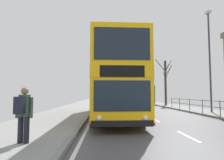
# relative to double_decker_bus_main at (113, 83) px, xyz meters

# --- Properties ---
(ground) EXTENTS (15.80, 140.00, 0.20)m
(ground) POSITION_rel_double_decker_bus_main_xyz_m (1.86, -8.59, -2.35)
(ground) COLOR #47474C
(double_decker_bus_main) EXTENTS (2.94, 11.69, 4.55)m
(double_decker_bus_main) POSITION_rel_double_decker_bus_main_xyz_m (0.00, 0.00, 0.00)
(double_decker_bus_main) COLOR #F4B20F
(double_decker_bus_main) RESTS_ON ground
(background_bus_far_lane) EXTENTS (2.70, 9.92, 2.91)m
(background_bus_far_lane) POSITION_rel_double_decker_bus_main_xyz_m (5.37, 18.98, -0.78)
(background_bus_far_lane) COLOR #19512D
(background_bus_far_lane) RESTS_ON ground
(pedestrian_with_backpack) EXTENTS (0.55, 0.56, 1.65)m
(pedestrian_with_backpack) POSITION_rel_double_decker_bus_main_xyz_m (-2.98, -7.48, -1.29)
(pedestrian_with_backpack) COLOR black
(pedestrian_with_backpack) RESTS_ON ground
(street_lamp_far_side) EXTENTS (0.28, 0.60, 8.44)m
(street_lamp_far_side) POSITION_rel_double_decker_bus_main_xyz_m (8.14, 2.37, 2.59)
(street_lamp_far_side) COLOR #38383D
(street_lamp_far_side) RESTS_ON ground
(bare_tree_far_00) EXTENTS (2.24, 3.04, 6.40)m
(bare_tree_far_00) POSITION_rel_double_decker_bus_main_xyz_m (8.82, 27.49, 0.81)
(bare_tree_far_00) COLOR #423328
(bare_tree_far_00) RESTS_ON ground
(bare_tree_far_02) EXTENTS (2.43, 2.42, 6.64)m
(bare_tree_far_02) POSITION_rel_double_decker_bus_main_xyz_m (8.12, 14.27, 1.14)
(bare_tree_far_02) COLOR #423328
(bare_tree_far_02) RESTS_ON ground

